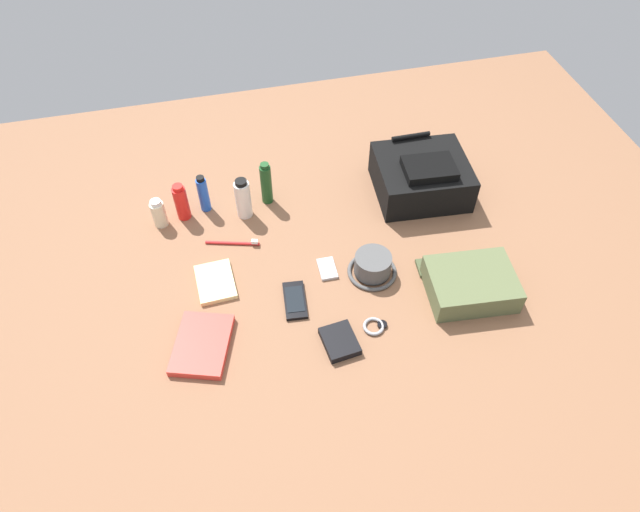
{
  "coord_description": "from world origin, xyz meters",
  "views": [
    {
      "loc": [
        -0.27,
        -1.11,
        1.37
      ],
      "look_at": [
        0.0,
        0.0,
        0.04
      ],
      "focal_mm": 31.81,
      "sensor_mm": 36.0,
      "label": 1
    }
  ],
  "objects_px": {
    "backpack": "(421,176)",
    "toothpaste_tube": "(243,199)",
    "media_player": "(327,269)",
    "cell_phone": "(295,300)",
    "toothbrush": "(236,243)",
    "wristwatch": "(375,326)",
    "lotion_bottle": "(159,213)",
    "shampoo_bottle": "(266,184)",
    "paperback_novel": "(202,345)",
    "deodorant_spray": "(203,194)",
    "toiletry_pouch": "(470,283)",
    "wallet": "(340,341)",
    "sunscreen_spray": "(181,202)",
    "bucket_hat": "(373,266)",
    "notepad": "(215,282)"
  },
  "relations": [
    {
      "from": "sunscreen_spray",
      "to": "wallet",
      "type": "xyz_separation_m",
      "value": [
        0.38,
        -0.61,
        -0.05
      ]
    },
    {
      "from": "backpack",
      "to": "media_player",
      "type": "distance_m",
      "value": 0.49
    },
    {
      "from": "deodorant_spray",
      "to": "wallet",
      "type": "bearing_deg",
      "value": -64.04
    },
    {
      "from": "wristwatch",
      "to": "notepad",
      "type": "bearing_deg",
      "value": 147.97
    },
    {
      "from": "deodorant_spray",
      "to": "toiletry_pouch",
      "type": "bearing_deg",
      "value": -36.47
    },
    {
      "from": "backpack",
      "to": "toiletry_pouch",
      "type": "bearing_deg",
      "value": -91.19
    },
    {
      "from": "paperback_novel",
      "to": "toothbrush",
      "type": "bearing_deg",
      "value": 68.31
    },
    {
      "from": "bucket_hat",
      "to": "deodorant_spray",
      "type": "bearing_deg",
      "value": 139.25
    },
    {
      "from": "shampoo_bottle",
      "to": "media_player",
      "type": "bearing_deg",
      "value": -70.28
    },
    {
      "from": "cell_phone",
      "to": "toothbrush",
      "type": "height_order",
      "value": "toothbrush"
    },
    {
      "from": "toothbrush",
      "to": "lotion_bottle",
      "type": "bearing_deg",
      "value": 146.63
    },
    {
      "from": "backpack",
      "to": "deodorant_spray",
      "type": "height_order",
      "value": "backpack"
    },
    {
      "from": "deodorant_spray",
      "to": "media_player",
      "type": "bearing_deg",
      "value": -46.91
    },
    {
      "from": "deodorant_spray",
      "to": "bucket_hat",
      "type": "bearing_deg",
      "value": -40.75
    },
    {
      "from": "backpack",
      "to": "toothpaste_tube",
      "type": "height_order",
      "value": "backpack"
    },
    {
      "from": "backpack",
      "to": "lotion_bottle",
      "type": "xyz_separation_m",
      "value": [
        -0.89,
        0.05,
        -0.02
      ]
    },
    {
      "from": "wristwatch",
      "to": "cell_phone",
      "type": "bearing_deg",
      "value": 144.95
    },
    {
      "from": "toothpaste_tube",
      "to": "wallet",
      "type": "xyz_separation_m",
      "value": [
        0.18,
        -0.57,
        -0.06
      ]
    },
    {
      "from": "sunscreen_spray",
      "to": "toothpaste_tube",
      "type": "distance_m",
      "value": 0.2
    },
    {
      "from": "wallet",
      "to": "media_player",
      "type": "bearing_deg",
      "value": 77.0
    },
    {
      "from": "paperback_novel",
      "to": "notepad",
      "type": "xyz_separation_m",
      "value": [
        0.06,
        0.22,
        -0.0
      ]
    },
    {
      "from": "backpack",
      "to": "media_player",
      "type": "xyz_separation_m",
      "value": [
        -0.4,
        -0.27,
        -0.06
      ]
    },
    {
      "from": "cell_phone",
      "to": "notepad",
      "type": "xyz_separation_m",
      "value": [
        -0.22,
        0.12,
        0.0
      ]
    },
    {
      "from": "backpack",
      "to": "wristwatch",
      "type": "height_order",
      "value": "backpack"
    },
    {
      "from": "toiletry_pouch",
      "to": "toothpaste_tube",
      "type": "distance_m",
      "value": 0.77
    },
    {
      "from": "shampoo_bottle",
      "to": "paperback_novel",
      "type": "distance_m",
      "value": 0.61
    },
    {
      "from": "media_player",
      "to": "wristwatch",
      "type": "relative_size",
      "value": 1.2
    },
    {
      "from": "bucket_hat",
      "to": "deodorant_spray",
      "type": "distance_m",
      "value": 0.62
    },
    {
      "from": "toothpaste_tube",
      "to": "toothbrush",
      "type": "bearing_deg",
      "value": -111.34
    },
    {
      "from": "toiletry_pouch",
      "to": "notepad",
      "type": "xyz_separation_m",
      "value": [
        -0.74,
        0.21,
        -0.03
      ]
    },
    {
      "from": "backpack",
      "to": "toothpaste_tube",
      "type": "distance_m",
      "value": 0.61
    },
    {
      "from": "backpack",
      "to": "media_player",
      "type": "bearing_deg",
      "value": -145.75
    },
    {
      "from": "bucket_hat",
      "to": "sunscreen_spray",
      "type": "distance_m",
      "value": 0.67
    },
    {
      "from": "cell_phone",
      "to": "wallet",
      "type": "xyz_separation_m",
      "value": [
        0.09,
        -0.17,
        0.01
      ]
    },
    {
      "from": "media_player",
      "to": "notepad",
      "type": "xyz_separation_m",
      "value": [
        -0.34,
        0.03,
        0.0
      ]
    },
    {
      "from": "lotion_bottle",
      "to": "toothpaste_tube",
      "type": "xyz_separation_m",
      "value": [
        0.28,
        -0.02,
        0.02
      ]
    },
    {
      "from": "deodorant_spray",
      "to": "wristwatch",
      "type": "bearing_deg",
      "value": -55.12
    },
    {
      "from": "deodorant_spray",
      "to": "cell_phone",
      "type": "xyz_separation_m",
      "value": [
        0.21,
        -0.46,
        -0.06
      ]
    },
    {
      "from": "toiletry_pouch",
      "to": "sunscreen_spray",
      "type": "height_order",
      "value": "sunscreen_spray"
    },
    {
      "from": "media_player",
      "to": "notepad",
      "type": "relative_size",
      "value": 0.57
    },
    {
      "from": "deodorant_spray",
      "to": "toothpaste_tube",
      "type": "height_order",
      "value": "toothpaste_tube"
    },
    {
      "from": "sunscreen_spray",
      "to": "deodorant_spray",
      "type": "xyz_separation_m",
      "value": [
        0.07,
        0.02,
        0.0
      ]
    },
    {
      "from": "toothbrush",
      "to": "shampoo_bottle",
      "type": "bearing_deg",
      "value": 52.37
    },
    {
      "from": "backpack",
      "to": "deodorant_spray",
      "type": "relative_size",
      "value": 2.3
    },
    {
      "from": "backpack",
      "to": "lotion_bottle",
      "type": "distance_m",
      "value": 0.89
    },
    {
      "from": "deodorant_spray",
      "to": "sunscreen_spray",
      "type": "bearing_deg",
      "value": -164.6
    },
    {
      "from": "lotion_bottle",
      "to": "toothpaste_tube",
      "type": "relative_size",
      "value": 0.7
    },
    {
      "from": "toothpaste_tube",
      "to": "wallet",
      "type": "distance_m",
      "value": 0.6
    },
    {
      "from": "backpack",
      "to": "toiletry_pouch",
      "type": "height_order",
      "value": "backpack"
    },
    {
      "from": "deodorant_spray",
      "to": "wallet",
      "type": "relative_size",
      "value": 1.3
    }
  ]
}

